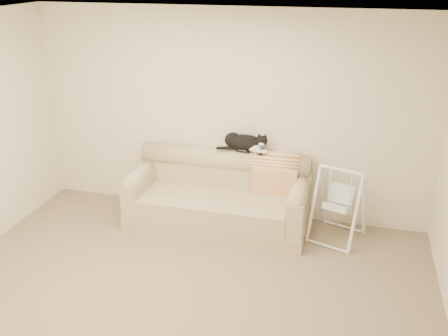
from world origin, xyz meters
name	(u,v)px	position (x,y,z in m)	size (l,w,h in m)	color
ground_plane	(179,299)	(0.00, 0.00, 0.00)	(5.00, 5.00, 0.00)	#79664A
room_shell	(173,154)	(0.00, 0.00, 1.53)	(5.04, 4.04, 2.60)	beige
sofa	(219,197)	(-0.04, 1.62, 0.35)	(2.20, 0.93, 0.90)	tan
remote_a	(243,151)	(0.21, 1.83, 0.91)	(0.19, 0.08, 0.03)	black
remote_b	(257,152)	(0.39, 1.83, 0.91)	(0.16, 0.15, 0.02)	black
tuxedo_cat	(245,142)	(0.22, 1.86, 1.02)	(0.64, 0.24, 0.25)	black
throw_blanket	(276,168)	(0.63, 1.84, 0.72)	(0.55, 0.38, 0.58)	#C96421
baby_swing	(339,204)	(1.42, 1.61, 0.45)	(0.70, 0.72, 0.90)	white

